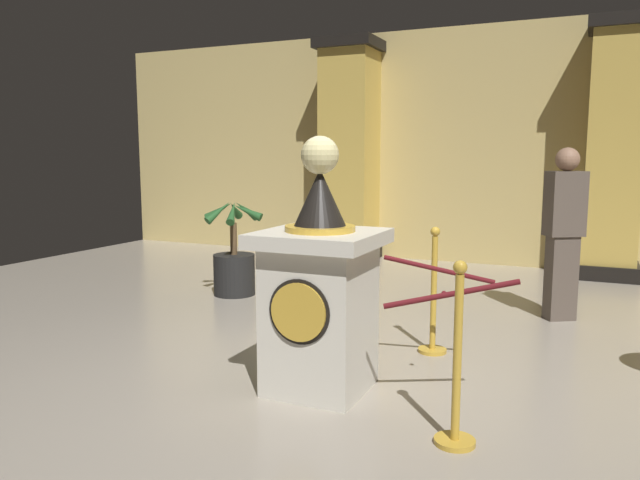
{
  "coord_description": "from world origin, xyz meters",
  "views": [
    {
      "loc": [
        1.7,
        -4.08,
        1.66
      ],
      "look_at": [
        -0.02,
        -0.27,
        1.07
      ],
      "focal_mm": 34.34,
      "sensor_mm": 36.0,
      "label": 1
    }
  ],
  "objects_px": {
    "stanchion_near": "(457,381)",
    "potted_palm_left": "(234,264)",
    "bystander_guest": "(564,229)",
    "pedestal_clock": "(320,293)",
    "stanchion_far": "(433,309)"
  },
  "relations": [
    {
      "from": "pedestal_clock",
      "to": "stanchion_far",
      "type": "bearing_deg",
      "value": 65.1
    },
    {
      "from": "bystander_guest",
      "to": "stanchion_near",
      "type": "bearing_deg",
      "value": -97.07
    },
    {
      "from": "pedestal_clock",
      "to": "stanchion_near",
      "type": "xyz_separation_m",
      "value": [
        1.06,
        -0.45,
        -0.32
      ]
    },
    {
      "from": "stanchion_near",
      "to": "bystander_guest",
      "type": "distance_m",
      "value": 3.22
    },
    {
      "from": "stanchion_near",
      "to": "potted_palm_left",
      "type": "relative_size",
      "value": 0.92
    },
    {
      "from": "stanchion_near",
      "to": "potted_palm_left",
      "type": "height_order",
      "value": "potted_palm_left"
    },
    {
      "from": "bystander_guest",
      "to": "pedestal_clock",
      "type": "bearing_deg",
      "value": -118.15
    },
    {
      "from": "stanchion_near",
      "to": "pedestal_clock",
      "type": "bearing_deg",
      "value": 157.16
    },
    {
      "from": "stanchion_far",
      "to": "bystander_guest",
      "type": "relative_size",
      "value": 0.62
    },
    {
      "from": "potted_palm_left",
      "to": "bystander_guest",
      "type": "bearing_deg",
      "value": 6.46
    },
    {
      "from": "pedestal_clock",
      "to": "stanchion_far",
      "type": "distance_m",
      "value": 1.3
    },
    {
      "from": "potted_palm_left",
      "to": "stanchion_near",
      "type": "bearing_deg",
      "value": -40.47
    },
    {
      "from": "potted_palm_left",
      "to": "bystander_guest",
      "type": "height_order",
      "value": "bystander_guest"
    },
    {
      "from": "stanchion_far",
      "to": "stanchion_near",
      "type": "bearing_deg",
      "value": -71.64
    },
    {
      "from": "stanchion_far",
      "to": "bystander_guest",
      "type": "xyz_separation_m",
      "value": [
        0.92,
        1.56,
        0.55
      ]
    }
  ]
}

